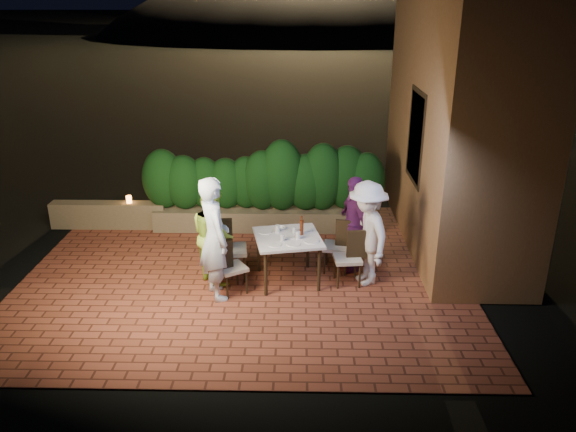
{
  "coord_description": "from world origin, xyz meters",
  "views": [
    {
      "loc": [
        0.87,
        -7.69,
        4.16
      ],
      "look_at": [
        0.69,
        0.27,
        1.05
      ],
      "focal_mm": 35.0,
      "sensor_mm": 36.0,
      "label": 1
    }
  ],
  "objects_px": {
    "beer_bottle": "(302,225)",
    "chair_right_front": "(348,257)",
    "bowl": "(280,228)",
    "parapet_lamp": "(129,199)",
    "diner_white": "(367,234)",
    "dining_table": "(288,259)",
    "diner_purple": "(354,224)",
    "diner_blue": "(214,238)",
    "chair_left_back": "(232,248)",
    "chair_right_back": "(336,245)",
    "diner_green": "(213,235)",
    "chair_left_front": "(232,267)"
  },
  "relations": [
    {
      "from": "beer_bottle",
      "to": "dining_table",
      "type": "bearing_deg",
      "value": -159.01
    },
    {
      "from": "bowl",
      "to": "diner_green",
      "type": "relative_size",
      "value": 0.11
    },
    {
      "from": "parapet_lamp",
      "to": "chair_right_front",
      "type": "bearing_deg",
      "value": -28.8
    },
    {
      "from": "beer_bottle",
      "to": "diner_white",
      "type": "height_order",
      "value": "diner_white"
    },
    {
      "from": "chair_left_front",
      "to": "diner_blue",
      "type": "relative_size",
      "value": 0.45
    },
    {
      "from": "chair_left_back",
      "to": "chair_right_back",
      "type": "distance_m",
      "value": 1.68
    },
    {
      "from": "chair_right_front",
      "to": "diner_blue",
      "type": "bearing_deg",
      "value": 6.4
    },
    {
      "from": "chair_right_front",
      "to": "diner_white",
      "type": "height_order",
      "value": "diner_white"
    },
    {
      "from": "diner_blue",
      "to": "parapet_lamp",
      "type": "relative_size",
      "value": 13.21
    },
    {
      "from": "dining_table",
      "to": "beer_bottle",
      "type": "relative_size",
      "value": 3.18
    },
    {
      "from": "diner_blue",
      "to": "diner_white",
      "type": "relative_size",
      "value": 1.13
    },
    {
      "from": "dining_table",
      "to": "diner_white",
      "type": "xyz_separation_m",
      "value": [
        1.2,
        -0.02,
        0.45
      ]
    },
    {
      "from": "chair_right_back",
      "to": "diner_blue",
      "type": "relative_size",
      "value": 0.48
    },
    {
      "from": "dining_table",
      "to": "diner_blue",
      "type": "distance_m",
      "value": 1.28
    },
    {
      "from": "chair_right_back",
      "to": "chair_left_front",
      "type": "bearing_deg",
      "value": 33.66
    },
    {
      "from": "chair_right_front",
      "to": "chair_left_front",
      "type": "bearing_deg",
      "value": 4.39
    },
    {
      "from": "bowl",
      "to": "diner_blue",
      "type": "distance_m",
      "value": 1.22
    },
    {
      "from": "chair_left_front",
      "to": "chair_right_front",
      "type": "height_order",
      "value": "chair_right_front"
    },
    {
      "from": "chair_left_back",
      "to": "parapet_lamp",
      "type": "height_order",
      "value": "chair_left_back"
    },
    {
      "from": "chair_right_back",
      "to": "diner_white",
      "type": "xyz_separation_m",
      "value": [
        0.43,
        -0.4,
        0.38
      ]
    },
    {
      "from": "beer_bottle",
      "to": "chair_left_front",
      "type": "xyz_separation_m",
      "value": [
        -1.03,
        -0.46,
        -0.48
      ]
    },
    {
      "from": "beer_bottle",
      "to": "chair_right_front",
      "type": "height_order",
      "value": "beer_bottle"
    },
    {
      "from": "chair_left_back",
      "to": "parapet_lamp",
      "type": "relative_size",
      "value": 7.16
    },
    {
      "from": "dining_table",
      "to": "chair_right_back",
      "type": "height_order",
      "value": "chair_right_back"
    },
    {
      "from": "diner_white",
      "to": "diner_blue",
      "type": "bearing_deg",
      "value": -97.27
    },
    {
      "from": "diner_purple",
      "to": "diner_blue",
      "type": "bearing_deg",
      "value": -83.65
    },
    {
      "from": "chair_left_back",
      "to": "chair_right_back",
      "type": "relative_size",
      "value": 1.13
    },
    {
      "from": "chair_left_front",
      "to": "chair_left_back",
      "type": "height_order",
      "value": "chair_left_back"
    },
    {
      "from": "diner_green",
      "to": "parapet_lamp",
      "type": "xyz_separation_m",
      "value": [
        -1.92,
        2.11,
        -0.19
      ]
    },
    {
      "from": "parapet_lamp",
      "to": "bowl",
      "type": "bearing_deg",
      "value": -31.95
    },
    {
      "from": "dining_table",
      "to": "chair_left_back",
      "type": "xyz_separation_m",
      "value": [
        -0.88,
        0.1,
        0.13
      ]
    },
    {
      "from": "dining_table",
      "to": "diner_green",
      "type": "distance_m",
      "value": 1.21
    },
    {
      "from": "chair_right_back",
      "to": "diner_purple",
      "type": "bearing_deg",
      "value": -155.57
    },
    {
      "from": "dining_table",
      "to": "diner_purple",
      "type": "relative_size",
      "value": 0.62
    },
    {
      "from": "beer_bottle",
      "to": "diner_blue",
      "type": "height_order",
      "value": "diner_blue"
    },
    {
      "from": "chair_right_front",
      "to": "parapet_lamp",
      "type": "distance_m",
      "value": 4.56
    },
    {
      "from": "bowl",
      "to": "chair_right_front",
      "type": "height_order",
      "value": "chair_right_front"
    },
    {
      "from": "chair_right_back",
      "to": "diner_purple",
      "type": "xyz_separation_m",
      "value": [
        0.28,
        0.08,
        0.35
      ]
    },
    {
      "from": "bowl",
      "to": "diner_blue",
      "type": "height_order",
      "value": "diner_blue"
    },
    {
      "from": "chair_right_front",
      "to": "diner_white",
      "type": "relative_size",
      "value": 0.54
    },
    {
      "from": "chair_left_front",
      "to": "diner_white",
      "type": "xyz_separation_m",
      "value": [
        2.02,
        0.36,
        0.4
      ]
    },
    {
      "from": "diner_white",
      "to": "dining_table",
      "type": "bearing_deg",
      "value": -110.05
    },
    {
      "from": "dining_table",
      "to": "diner_white",
      "type": "relative_size",
      "value": 0.6
    },
    {
      "from": "dining_table",
      "to": "chair_left_back",
      "type": "height_order",
      "value": "chair_left_back"
    },
    {
      "from": "parapet_lamp",
      "to": "diner_white",
      "type": "bearing_deg",
      "value": -26.7
    },
    {
      "from": "bowl",
      "to": "parapet_lamp",
      "type": "height_order",
      "value": "bowl"
    },
    {
      "from": "chair_left_back",
      "to": "diner_white",
      "type": "xyz_separation_m",
      "value": [
        2.08,
        -0.11,
        0.32
      ]
    },
    {
      "from": "beer_bottle",
      "to": "diner_green",
      "type": "height_order",
      "value": "diner_green"
    },
    {
      "from": "diner_white",
      "to": "diner_purple",
      "type": "xyz_separation_m",
      "value": [
        -0.15,
        0.48,
        -0.03
      ]
    },
    {
      "from": "chair_left_front",
      "to": "chair_left_back",
      "type": "xyz_separation_m",
      "value": [
        -0.05,
        0.47,
        0.08
      ]
    }
  ]
}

